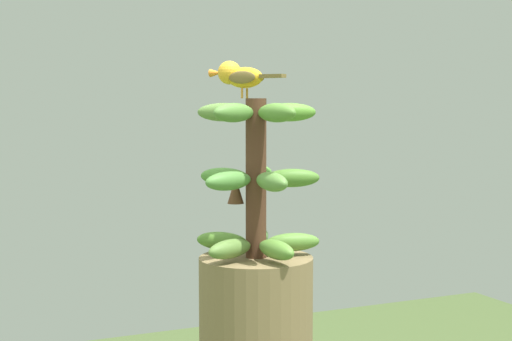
{
  "coord_description": "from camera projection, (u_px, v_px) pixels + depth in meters",
  "views": [
    {
      "loc": [
        -1.54,
        0.7,
        1.71
      ],
      "look_at": [
        0.0,
        0.0,
        1.57
      ],
      "focal_mm": 54.89,
      "sensor_mm": 36.0,
      "label": 1
    }
  ],
  "objects": [
    {
      "name": "banana_bunch",
      "position": [
        256.0,
        179.0,
        1.7
      ],
      "size": [
        0.28,
        0.29,
        0.35
      ],
      "color": "#4C2D1E",
      "rests_on": "banana_tree"
    },
    {
      "name": "perched_bird",
      "position": [
        239.0,
        75.0,
        1.72
      ],
      "size": [
        0.17,
        0.12,
        0.08
      ],
      "color": "#C68933",
      "rests_on": "banana_bunch"
    }
  ]
}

